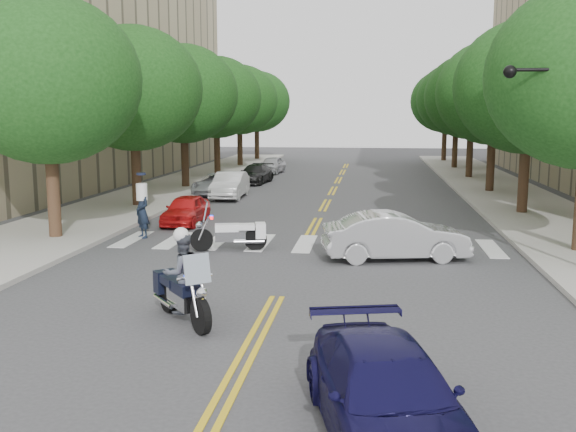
% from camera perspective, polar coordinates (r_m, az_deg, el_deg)
% --- Properties ---
extents(ground, '(140.00, 140.00, 0.00)m').
position_cam_1_polar(ground, '(15.77, -0.96, -7.20)').
color(ground, '#38383A').
rests_on(ground, ground).
extents(sidewalk_left, '(5.00, 60.00, 0.15)m').
position_cam_1_polar(sidewalk_left, '(39.03, -10.06, 2.55)').
color(sidewalk_left, '#9E9991').
rests_on(sidewalk_left, ground).
extents(sidewalk_right, '(5.00, 60.00, 0.15)m').
position_cam_1_polar(sidewalk_right, '(37.93, 18.50, 2.03)').
color(sidewalk_right, '#9E9991').
rests_on(sidewalk_right, ground).
extents(tree_l_0, '(6.40, 6.40, 8.45)m').
position_cam_1_polar(tree_l_0, '(23.72, -20.65, 11.25)').
color(tree_l_0, '#382316').
rests_on(tree_l_0, ground).
extents(tree_l_1, '(6.40, 6.40, 8.45)m').
position_cam_1_polar(tree_l_1, '(31.02, -13.60, 10.93)').
color(tree_l_1, '#382316').
rests_on(tree_l_1, ground).
extents(tree_l_2, '(6.40, 6.40, 8.45)m').
position_cam_1_polar(tree_l_2, '(38.60, -9.28, 10.65)').
color(tree_l_2, '#382316').
rests_on(tree_l_2, ground).
extents(tree_l_3, '(6.40, 6.40, 8.45)m').
position_cam_1_polar(tree_l_3, '(46.32, -6.40, 10.43)').
color(tree_l_3, '#382316').
rests_on(tree_l_3, ground).
extents(tree_l_4, '(6.40, 6.40, 8.45)m').
position_cam_1_polar(tree_l_4, '(54.12, -4.34, 10.26)').
color(tree_l_4, '#382316').
rests_on(tree_l_4, ground).
extents(tree_l_5, '(6.40, 6.40, 8.45)m').
position_cam_1_polar(tree_l_5, '(61.97, -2.81, 10.12)').
color(tree_l_5, '#382316').
rests_on(tree_l_5, ground).
extents(tree_r_1, '(6.40, 6.40, 8.45)m').
position_cam_1_polar(tree_r_1, '(29.73, 20.62, 10.70)').
color(tree_r_1, '#382316').
rests_on(tree_r_1, ground).
extents(tree_r_2, '(6.40, 6.40, 8.45)m').
position_cam_1_polar(tree_r_2, '(37.57, 17.86, 10.38)').
color(tree_r_2, '#382316').
rests_on(tree_r_2, ground).
extents(tree_r_3, '(6.40, 6.40, 8.45)m').
position_cam_1_polar(tree_r_3, '(45.46, 16.05, 10.17)').
color(tree_r_3, '#382316').
rests_on(tree_r_3, ground).
extents(tree_r_4, '(6.40, 6.40, 8.45)m').
position_cam_1_polar(tree_r_4, '(53.39, 14.79, 10.01)').
color(tree_r_4, '#382316').
rests_on(tree_r_4, ground).
extents(tree_r_5, '(6.40, 6.40, 8.45)m').
position_cam_1_polar(tree_r_5, '(61.33, 13.85, 9.89)').
color(tree_r_5, '#382316').
rests_on(tree_r_5, ground).
extents(traffic_signal_pole, '(2.82, 0.42, 6.00)m').
position_cam_1_polar(traffic_signal_pole, '(19.28, 24.17, 6.21)').
color(traffic_signal_pole, black).
rests_on(traffic_signal_pole, ground).
extents(motorcycle_police, '(1.81, 2.13, 2.06)m').
position_cam_1_polar(motorcycle_police, '(13.96, -9.47, -5.60)').
color(motorcycle_police, black).
rests_on(motorcycle_police, ground).
extents(motorcycle_parked, '(2.46, 0.96, 1.61)m').
position_cam_1_polar(motorcycle_parked, '(20.94, -4.69, -1.58)').
color(motorcycle_parked, black).
rests_on(motorcycle_parked, ground).
extents(officer_standing, '(0.81, 0.80, 1.89)m').
position_cam_1_polar(officer_standing, '(23.54, -12.81, 0.37)').
color(officer_standing, black).
rests_on(officer_standing, ground).
extents(convertible, '(4.62, 2.40, 1.45)m').
position_cam_1_polar(convertible, '(19.83, 9.54, -1.79)').
color(convertible, silver).
rests_on(convertible, ground).
extents(sedan_blue, '(2.82, 4.74, 1.29)m').
position_cam_1_polar(sedan_blue, '(9.13, 8.81, -15.48)').
color(sedan_blue, '#110E3C').
rests_on(sedan_blue, ground).
extents(parked_car_a, '(1.40, 3.45, 1.17)m').
position_cam_1_polar(parked_car_a, '(26.22, -9.06, 0.56)').
color(parked_car_a, red).
rests_on(parked_car_a, ground).
extents(parked_car_b, '(1.58, 4.22, 1.38)m').
position_cam_1_polar(parked_car_b, '(34.00, -5.19, 2.74)').
color(parked_car_b, silver).
rests_on(parked_car_b, ground).
extents(parked_car_c, '(2.22, 4.27, 1.15)m').
position_cam_1_polar(parked_car_c, '(35.72, -6.38, 2.85)').
color(parked_car_c, '#9C9EA4').
rests_on(parked_car_c, ground).
extents(parked_car_d, '(2.06, 4.26, 1.20)m').
position_cam_1_polar(parked_car_d, '(41.23, -2.93, 3.75)').
color(parked_car_d, black).
rests_on(parked_car_d, ground).
extents(parked_car_e, '(1.84, 3.83, 1.26)m').
position_cam_1_polar(parked_car_e, '(48.01, -1.44, 4.55)').
color(parked_car_e, '#A8A7AD').
rests_on(parked_car_e, ground).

